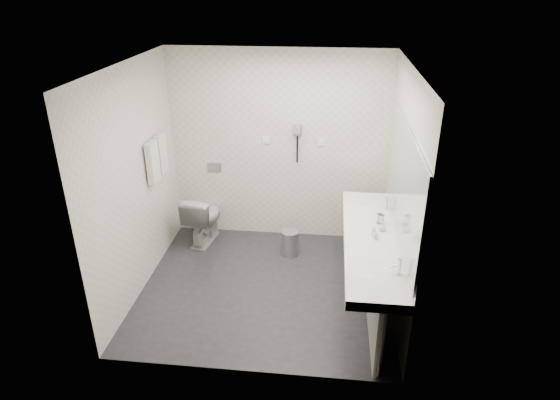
# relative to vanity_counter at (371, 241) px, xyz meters

# --- Properties ---
(floor) EXTENTS (2.80, 2.80, 0.00)m
(floor) POSITION_rel_vanity_counter_xyz_m (-1.12, 0.20, -0.80)
(floor) COLOR #232327
(floor) RESTS_ON ground
(ceiling) EXTENTS (2.80, 2.80, 0.00)m
(ceiling) POSITION_rel_vanity_counter_xyz_m (-1.12, 0.20, 1.70)
(ceiling) COLOR white
(ceiling) RESTS_ON wall_back
(wall_back) EXTENTS (2.80, 0.00, 2.80)m
(wall_back) POSITION_rel_vanity_counter_xyz_m (-1.12, 1.50, 0.45)
(wall_back) COLOR silver
(wall_back) RESTS_ON floor
(wall_front) EXTENTS (2.80, 0.00, 2.80)m
(wall_front) POSITION_rel_vanity_counter_xyz_m (-1.12, -1.10, 0.45)
(wall_front) COLOR silver
(wall_front) RESTS_ON floor
(wall_left) EXTENTS (0.00, 2.60, 2.60)m
(wall_left) POSITION_rel_vanity_counter_xyz_m (-2.52, 0.20, 0.45)
(wall_left) COLOR silver
(wall_left) RESTS_ON floor
(wall_right) EXTENTS (0.00, 2.60, 2.60)m
(wall_right) POSITION_rel_vanity_counter_xyz_m (0.27, 0.20, 0.45)
(wall_right) COLOR silver
(wall_right) RESTS_ON floor
(vanity_counter) EXTENTS (0.55, 2.20, 0.10)m
(vanity_counter) POSITION_rel_vanity_counter_xyz_m (0.00, 0.00, 0.00)
(vanity_counter) COLOR white
(vanity_counter) RESTS_ON floor
(vanity_panel) EXTENTS (0.03, 2.15, 0.75)m
(vanity_panel) POSITION_rel_vanity_counter_xyz_m (0.02, 0.00, -0.42)
(vanity_panel) COLOR gray
(vanity_panel) RESTS_ON floor
(vanity_post_near) EXTENTS (0.06, 0.06, 0.75)m
(vanity_post_near) POSITION_rel_vanity_counter_xyz_m (0.05, -1.04, -0.42)
(vanity_post_near) COLOR silver
(vanity_post_near) RESTS_ON floor
(vanity_post_far) EXTENTS (0.06, 0.06, 0.75)m
(vanity_post_far) POSITION_rel_vanity_counter_xyz_m (0.05, 1.04, -0.42)
(vanity_post_far) COLOR silver
(vanity_post_far) RESTS_ON floor
(mirror) EXTENTS (0.02, 2.20, 1.05)m
(mirror) POSITION_rel_vanity_counter_xyz_m (0.26, 0.00, 0.65)
(mirror) COLOR #B2BCC6
(mirror) RESTS_ON wall_right
(basin_near) EXTENTS (0.40, 0.31, 0.05)m
(basin_near) POSITION_rel_vanity_counter_xyz_m (0.00, -0.65, 0.04)
(basin_near) COLOR white
(basin_near) RESTS_ON vanity_counter
(basin_far) EXTENTS (0.40, 0.31, 0.05)m
(basin_far) POSITION_rel_vanity_counter_xyz_m (0.00, 0.65, 0.04)
(basin_far) COLOR white
(basin_far) RESTS_ON vanity_counter
(faucet_near) EXTENTS (0.04, 0.04, 0.15)m
(faucet_near) POSITION_rel_vanity_counter_xyz_m (0.19, -0.65, 0.12)
(faucet_near) COLOR silver
(faucet_near) RESTS_ON vanity_counter
(faucet_far) EXTENTS (0.04, 0.04, 0.15)m
(faucet_far) POSITION_rel_vanity_counter_xyz_m (0.19, 0.65, 0.12)
(faucet_far) COLOR silver
(faucet_far) RESTS_ON vanity_counter
(soap_bottle_a) EXTENTS (0.06, 0.06, 0.09)m
(soap_bottle_a) POSITION_rel_vanity_counter_xyz_m (0.04, -0.04, 0.10)
(soap_bottle_a) COLOR silver
(soap_bottle_a) RESTS_ON vanity_counter
(soap_bottle_b) EXTENTS (0.11, 0.11, 0.10)m
(soap_bottle_b) POSITION_rel_vanity_counter_xyz_m (0.12, 0.15, 0.10)
(soap_bottle_b) COLOR silver
(soap_bottle_b) RESTS_ON vanity_counter
(soap_bottle_c) EXTENTS (0.05, 0.05, 0.12)m
(soap_bottle_c) POSITION_rel_vanity_counter_xyz_m (0.02, 0.03, 0.11)
(soap_bottle_c) COLOR silver
(soap_bottle_c) RESTS_ON vanity_counter
(glass_left) EXTENTS (0.07, 0.07, 0.11)m
(glass_left) POSITION_rel_vanity_counter_xyz_m (0.12, 0.29, 0.11)
(glass_left) COLOR silver
(glass_left) RESTS_ON vanity_counter
(glass_right) EXTENTS (0.07, 0.07, 0.11)m
(glass_right) POSITION_rel_vanity_counter_xyz_m (0.10, 0.32, 0.10)
(glass_right) COLOR silver
(glass_right) RESTS_ON vanity_counter
(toilet) EXTENTS (0.48, 0.72, 0.68)m
(toilet) POSITION_rel_vanity_counter_xyz_m (-2.09, 1.18, -0.46)
(toilet) COLOR white
(toilet) RESTS_ON floor
(flush_plate) EXTENTS (0.18, 0.02, 0.12)m
(flush_plate) POSITION_rel_vanity_counter_xyz_m (-1.98, 1.49, 0.15)
(flush_plate) COLOR #B2B5BA
(flush_plate) RESTS_ON wall_back
(pedal_bin) EXTENTS (0.29, 0.29, 0.31)m
(pedal_bin) POSITION_rel_vanity_counter_xyz_m (-0.91, 0.96, -0.64)
(pedal_bin) COLOR #B2B5BA
(pedal_bin) RESTS_ON floor
(bin_lid) EXTENTS (0.22, 0.22, 0.02)m
(bin_lid) POSITION_rel_vanity_counter_xyz_m (-0.91, 0.96, -0.48)
(bin_lid) COLOR #B2B5BA
(bin_lid) RESTS_ON pedal_bin
(towel_rail) EXTENTS (0.02, 0.62, 0.02)m
(towel_rail) POSITION_rel_vanity_counter_xyz_m (-2.47, 0.75, 0.75)
(towel_rail) COLOR silver
(towel_rail) RESTS_ON wall_left
(towel_near) EXTENTS (0.07, 0.24, 0.48)m
(towel_near) POSITION_rel_vanity_counter_xyz_m (-2.46, 0.61, 0.53)
(towel_near) COLOR silver
(towel_near) RESTS_ON towel_rail
(towel_far) EXTENTS (0.07, 0.24, 0.48)m
(towel_far) POSITION_rel_vanity_counter_xyz_m (-2.46, 0.89, 0.53)
(towel_far) COLOR silver
(towel_far) RESTS_ON towel_rail
(dryer_cradle) EXTENTS (0.10, 0.04, 0.14)m
(dryer_cradle) POSITION_rel_vanity_counter_xyz_m (-0.88, 1.47, 0.70)
(dryer_cradle) COLOR gray
(dryer_cradle) RESTS_ON wall_back
(dryer_barrel) EXTENTS (0.08, 0.14, 0.08)m
(dryer_barrel) POSITION_rel_vanity_counter_xyz_m (-0.88, 1.40, 0.73)
(dryer_barrel) COLOR gray
(dryer_barrel) RESTS_ON dryer_cradle
(dryer_cord) EXTENTS (0.02, 0.02, 0.35)m
(dryer_cord) POSITION_rel_vanity_counter_xyz_m (-0.88, 1.46, 0.45)
(dryer_cord) COLOR black
(dryer_cord) RESTS_ON dryer_cradle
(switch_plate_a) EXTENTS (0.09, 0.02, 0.09)m
(switch_plate_a) POSITION_rel_vanity_counter_xyz_m (-1.27, 1.49, 0.55)
(switch_plate_a) COLOR white
(switch_plate_a) RESTS_ON wall_back
(switch_plate_b) EXTENTS (0.09, 0.02, 0.09)m
(switch_plate_b) POSITION_rel_vanity_counter_xyz_m (-0.57, 1.49, 0.55)
(switch_plate_b) COLOR white
(switch_plate_b) RESTS_ON wall_back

